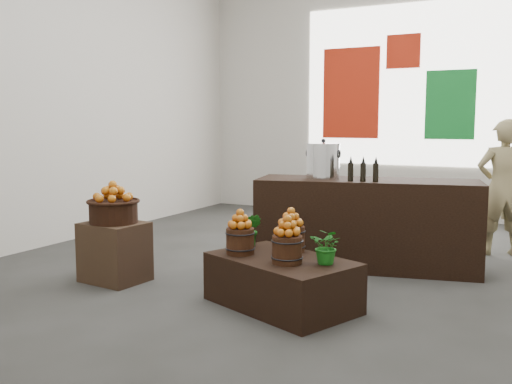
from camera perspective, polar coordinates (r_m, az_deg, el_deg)
The scene contains 22 objects.
ground at distance 5.88m, azimuth 4.33°, elevation -7.27°, with size 7.00×7.00×0.00m, color #3A3937.
back_wall at distance 9.05m, azimuth 13.22°, elevation 10.30°, with size 6.00×0.04×4.00m, color beige.
back_opening at distance 8.96m, azimuth 15.08°, elevation 10.28°, with size 3.20×0.02×2.40m, color white.
deco_red_left at distance 9.18m, azimuth 9.46°, elevation 9.71°, with size 0.90×0.04×1.40m, color #B8230E.
deco_green_right at distance 8.83m, azimuth 18.85°, elevation 8.25°, with size 0.70×0.04×1.00m, color #137D2C.
deco_red_upper at distance 9.02m, azimuth 14.53°, elevation 13.47°, with size 0.50×0.04×0.50m, color #B8230E.
crate at distance 5.38m, azimuth -13.94°, elevation -5.84°, with size 0.54×0.44×0.54m, color #43311F.
wicker_basket at distance 5.31m, azimuth -14.06°, elevation -1.95°, with size 0.43×0.43×0.20m, color black.
apples_in_basket at distance 5.29m, azimuth -14.12°, elevation 0.07°, with size 0.34×0.34×0.18m, color #9F1405, non-canonical shape.
display_table at distance 4.54m, azimuth 2.59°, elevation -9.00°, with size 1.13×0.70×0.39m, color black.
apple_bucket_front_left at distance 4.60m, azimuth -1.59°, elevation -4.92°, with size 0.23×0.23×0.21m, color #3B1E10.
apples_in_bucket_front_left at distance 4.56m, azimuth -1.60°, elevation -2.70°, with size 0.17×0.17×0.15m, color #9F1405, non-canonical shape.
apple_bucket_front_right at distance 4.30m, azimuth 3.13°, elevation -5.77°, with size 0.23×0.23×0.21m, color #3B1E10.
apples_in_bucket_front_right at distance 4.26m, azimuth 3.14°, elevation -3.40°, with size 0.17×0.17×0.15m, color #9F1405, non-canonical shape.
apple_bucket_rear at distance 4.68m, azimuth 3.51°, elevation -4.71°, with size 0.23×0.23×0.21m, color #3B1E10.
apples_in_bucket_rear at distance 4.65m, azimuth 3.53°, elevation -2.53°, with size 0.17×0.17×0.15m, color #9F1405, non-canonical shape.
herb_garnish_right at distance 4.29m, azimuth 7.16°, elevation -5.41°, with size 0.24×0.21×0.27m, color #146215.
herb_garnish_left at distance 4.89m, azimuth -0.39°, elevation -3.80°, with size 0.15×0.12×0.28m, color #146215.
counter at distance 5.80m, azimuth 10.97°, elevation -3.11°, with size 2.16×0.69×0.88m, color black.
stock_pot_left at distance 5.77m, azimuth 6.72°, elevation 3.01°, with size 0.33×0.33×0.33m, color silver.
oil_cruets at distance 5.51m, azimuth 10.97°, elevation 2.29°, with size 0.24×0.06×0.25m, color black, non-canonical shape.
shopper at distance 6.74m, azimuth 23.38°, elevation 0.40°, with size 0.54×0.35×1.48m, color #8E8057.
Camera 1 is at (2.20, -5.26, 1.44)m, focal length 40.00 mm.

